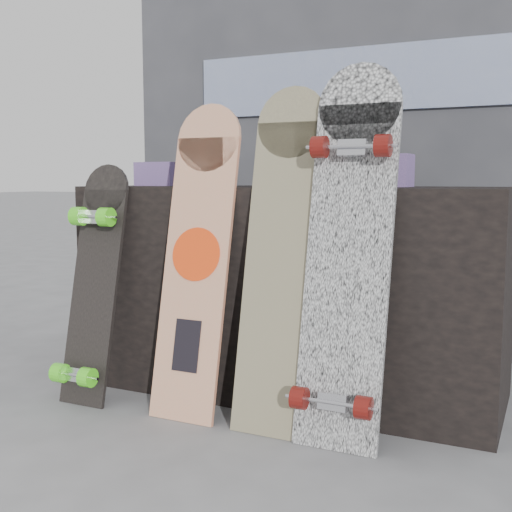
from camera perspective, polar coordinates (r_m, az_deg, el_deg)
The scene contains 10 objects.
ground at distance 2.19m, azimuth -2.08°, elevation -15.43°, with size 60.00×60.00×0.00m, color slate.
vendor_table at distance 2.51m, azimuth 3.11°, elevation -2.97°, with size 1.60×0.60×0.80m, color black.
booth at distance 3.29m, azimuth 8.88°, elevation 11.54°, with size 2.40×0.22×2.20m.
merch_box_purple at distance 2.80m, azimuth -8.60°, elevation 7.22°, with size 0.18×0.12×0.10m, color #43346C.
merch_box_small at distance 2.44m, azimuth 11.98°, elevation 7.44°, with size 0.14×0.14×0.12m, color #43346C.
merch_box_flat at distance 2.48m, azimuth 4.71°, elevation 6.86°, with size 0.22×0.10×0.06m, color #D1B78C.
longboard_geisha at distance 2.26m, azimuth -5.21°, elevation 0.54°, with size 0.25×0.26×1.10m.
longboard_celtic at distance 2.13m, azimuth 2.31°, elevation 0.87°, with size 0.25×0.26×1.14m.
longboard_cascadia at distance 2.02m, azimuth 8.21°, elevation 0.99°, with size 0.27×0.32×1.20m.
skateboard_dark at distance 2.47m, azimuth -14.29°, elevation -2.13°, with size 0.20×0.28×0.89m.
Camera 1 is at (0.93, -1.80, 0.83)m, focal length 45.00 mm.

